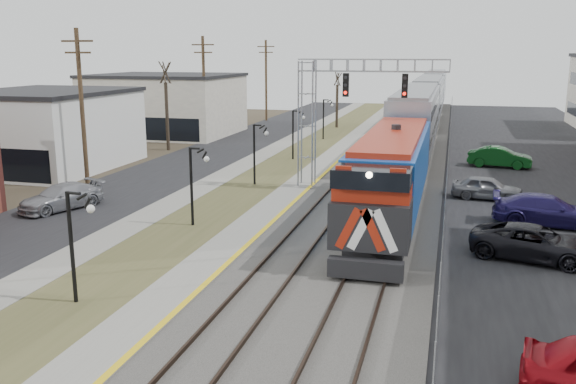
% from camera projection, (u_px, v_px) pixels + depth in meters
% --- Properties ---
extents(street_west, '(7.00, 120.00, 0.04)m').
position_uv_depth(street_west, '(192.00, 162.00, 48.49)').
color(street_west, black).
rests_on(street_west, ground).
extents(sidewalk, '(2.00, 120.00, 0.08)m').
position_uv_depth(sidewalk, '(246.00, 164.00, 47.35)').
color(sidewalk, gray).
rests_on(sidewalk, ground).
extents(grass_median, '(4.00, 120.00, 0.06)m').
position_uv_depth(grass_median, '(283.00, 166.00, 46.60)').
color(grass_median, '#474927').
rests_on(grass_median, ground).
extents(platform, '(2.00, 120.00, 0.24)m').
position_uv_depth(platform, '(321.00, 167.00, 45.82)').
color(platform, gray).
rests_on(platform, ground).
extents(ballast_bed, '(8.00, 120.00, 0.20)m').
position_uv_depth(ballast_bed, '(388.00, 170.00, 44.56)').
color(ballast_bed, '#595651').
rests_on(ballast_bed, ground).
extents(parking_lot, '(16.00, 120.00, 0.04)m').
position_uv_depth(parking_lot, '(565.00, 180.00, 41.55)').
color(parking_lot, black).
rests_on(parking_lot, ground).
extents(platform_edge, '(0.24, 120.00, 0.01)m').
position_uv_depth(platform_edge, '(333.00, 166.00, 45.57)').
color(platform_edge, gold).
rests_on(platform_edge, platform).
extents(track_near, '(1.58, 120.00, 0.15)m').
position_uv_depth(track_near, '(361.00, 166.00, 45.03)').
color(track_near, '#2D2119').
rests_on(track_near, ballast_bed).
extents(track_far, '(1.58, 120.00, 0.15)m').
position_uv_depth(track_far, '(409.00, 169.00, 44.14)').
color(track_far, '#2D2119').
rests_on(track_far, ballast_bed).
extents(train, '(3.00, 85.85, 5.33)m').
position_uv_depth(train, '(425.00, 107.00, 63.83)').
color(train, '#144AA8').
rests_on(train, ground).
extents(signal_gantry, '(9.00, 1.07, 8.15)m').
position_uv_depth(signal_gantry, '(334.00, 101.00, 37.44)').
color(signal_gantry, gray).
rests_on(signal_gantry, ground).
extents(lampposts, '(0.14, 62.14, 4.00)m').
position_uv_depth(lampposts, '(194.00, 186.00, 30.42)').
color(lampposts, black).
rests_on(lampposts, ground).
extents(utility_poles, '(0.28, 80.28, 10.00)m').
position_uv_depth(utility_poles, '(82.00, 109.00, 38.72)').
color(utility_poles, '#4C3823').
rests_on(utility_poles, ground).
extents(fence, '(0.04, 120.00, 1.60)m').
position_uv_depth(fence, '(448.00, 163.00, 43.34)').
color(fence, gray).
rests_on(fence, ground).
extents(bare_trees, '(12.30, 42.30, 5.95)m').
position_uv_depth(bare_trees, '(197.00, 122.00, 51.87)').
color(bare_trees, '#382D23').
rests_on(bare_trees, ground).
extents(car_lot_c, '(5.58, 3.57, 1.43)m').
position_uv_depth(car_lot_c, '(534.00, 244.00, 25.43)').
color(car_lot_c, black).
rests_on(car_lot_c, ground).
extents(car_lot_d, '(5.39, 2.45, 1.53)m').
position_uv_depth(car_lot_d, '(547.00, 211.00, 30.47)').
color(car_lot_d, '#1D164D').
rests_on(car_lot_d, ground).
extents(car_lot_e, '(4.19, 2.07, 1.38)m').
position_uv_depth(car_lot_e, '(487.00, 188.00, 35.91)').
color(car_lot_e, slate).
rests_on(car_lot_e, ground).
extents(car_lot_f, '(4.79, 2.23, 1.52)m').
position_uv_depth(car_lot_f, '(500.00, 158.00, 45.91)').
color(car_lot_f, '#0D4517').
rests_on(car_lot_f, ground).
extents(car_street_b, '(3.60, 5.16, 1.39)m').
position_uv_depth(car_street_b, '(61.00, 198.00, 33.58)').
color(car_street_b, gray).
rests_on(car_street_b, ground).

